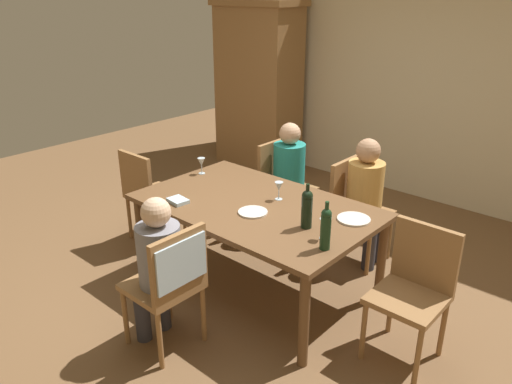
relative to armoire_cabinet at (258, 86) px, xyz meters
The scene contains 20 objects.
ground_plane 3.28m from the armoire_cabinet, 48.87° to the right, with size 10.00×10.00×0.00m, color brown.
rear_room_partition 2.10m from the armoire_cabinet, 12.49° to the left, with size 6.40×0.12×2.70m, color beige.
armoire_cabinet is the anchor object (origin of this frame).
dining_table 3.12m from the armoire_cabinet, 48.87° to the right, with size 1.86×1.15×0.75m.
chair_near 3.96m from the armoire_cabinet, 56.71° to the right, with size 0.46×0.44×0.92m.
chair_far_right 2.79m from the armoire_cabinet, 30.11° to the right, with size 0.44×0.44×0.92m.
chair_far_left 2.13m from the armoire_cabinet, 41.94° to the right, with size 0.44×0.44×0.92m.
chair_left_end 2.58m from the armoire_cabinet, 73.38° to the right, with size 0.44×0.44×0.92m.
chair_right_end 4.06m from the armoire_cabinet, 33.82° to the right, with size 0.44×0.44×0.92m.
person_woman_host 3.87m from the armoire_cabinet, 58.57° to the right, with size 0.34×0.29×1.10m.
person_man_bearded 2.86m from the armoire_cabinet, 28.96° to the right, with size 0.36×0.31×1.15m.
person_man_guest 2.18m from the armoire_cabinet, 39.91° to the right, with size 0.36×0.31×1.14m.
wine_bottle_tall_green 3.84m from the armoire_cabinet, 42.08° to the right, with size 0.07×0.07×0.33m.
wine_bottle_dark_red 3.52m from the armoire_cabinet, 43.01° to the right, with size 0.08×0.08×0.33m.
wine_glass_near_left 3.70m from the armoire_cabinet, 41.66° to the right, with size 0.07×0.07×0.15m.
wine_glass_centre 3.01m from the armoire_cabinet, 45.42° to the right, with size 0.07×0.07×0.15m.
wine_glass_near_right 2.47m from the armoire_cabinet, 60.58° to the right, with size 0.07×0.07×0.15m.
dinner_plate_host 3.28m from the armoire_cabinet, 49.26° to the right, with size 0.22×0.22×0.01m, color silver.
dinner_plate_guest_left 3.47m from the armoire_cabinet, 36.86° to the right, with size 0.24×0.24×0.01m, color silver.
folded_napkin 3.15m from the armoire_cabinet, 60.24° to the right, with size 0.16×0.12×0.03m, color #ADC6D6.
Camera 1 is at (2.38, -2.67, 2.33)m, focal length 34.95 mm.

